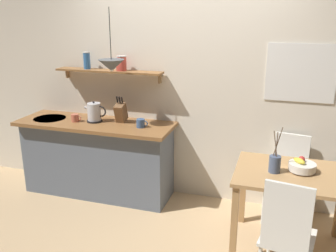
{
  "coord_description": "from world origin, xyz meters",
  "views": [
    {
      "loc": [
        1.03,
        -3.35,
        2.12
      ],
      "look_at": [
        -0.1,
        0.25,
        0.95
      ],
      "focal_mm": 39.7,
      "sensor_mm": 36.0,
      "label": 1
    }
  ],
  "objects_px": {
    "dining_chair_far": "(288,173)",
    "fruit_bowl": "(302,166)",
    "electric_kettle": "(94,113)",
    "coffee_mug_by_sink": "(75,118)",
    "twig_vase": "(275,163)",
    "coffee_mug_spare": "(141,123)",
    "dining_chair_near": "(287,233)",
    "dining_table": "(293,185)",
    "knife_block": "(121,112)",
    "pendant_lamp": "(111,65)"
  },
  "relations": [
    {
      "from": "dining_chair_far",
      "to": "fruit_bowl",
      "type": "relative_size",
      "value": 3.79
    },
    {
      "from": "electric_kettle",
      "to": "coffee_mug_by_sink",
      "type": "distance_m",
      "value": 0.23
    },
    {
      "from": "fruit_bowl",
      "to": "electric_kettle",
      "type": "height_order",
      "value": "electric_kettle"
    },
    {
      "from": "twig_vase",
      "to": "coffee_mug_spare",
      "type": "xyz_separation_m",
      "value": [
        -1.44,
        0.47,
        0.1
      ]
    },
    {
      "from": "coffee_mug_spare",
      "to": "coffee_mug_by_sink",
      "type": "bearing_deg",
      "value": -178.51
    },
    {
      "from": "dining_chair_near",
      "to": "coffee_mug_spare",
      "type": "relative_size",
      "value": 7.4
    },
    {
      "from": "dining_table",
      "to": "electric_kettle",
      "type": "bearing_deg",
      "value": 167.55
    },
    {
      "from": "dining_table",
      "to": "coffee_mug_by_sink",
      "type": "relative_size",
      "value": 8.17
    },
    {
      "from": "knife_block",
      "to": "coffee_mug_by_sink",
      "type": "xyz_separation_m",
      "value": [
        -0.51,
        -0.13,
        -0.08
      ]
    },
    {
      "from": "coffee_mug_spare",
      "to": "dining_chair_far",
      "type": "bearing_deg",
      "value": 5.39
    },
    {
      "from": "fruit_bowl",
      "to": "electric_kettle",
      "type": "relative_size",
      "value": 0.89
    },
    {
      "from": "dining_chair_near",
      "to": "pendant_lamp",
      "type": "relative_size",
      "value": 1.5
    },
    {
      "from": "dining_chair_near",
      "to": "electric_kettle",
      "type": "distance_m",
      "value": 2.47
    },
    {
      "from": "dining_chair_far",
      "to": "coffee_mug_by_sink",
      "type": "bearing_deg",
      "value": -175.92
    },
    {
      "from": "dining_chair_far",
      "to": "fruit_bowl",
      "type": "height_order",
      "value": "dining_chair_far"
    },
    {
      "from": "twig_vase",
      "to": "fruit_bowl",
      "type": "bearing_deg",
      "value": 20.56
    },
    {
      "from": "dining_table",
      "to": "pendant_lamp",
      "type": "xyz_separation_m",
      "value": [
        -1.9,
        0.36,
        0.93
      ]
    },
    {
      "from": "dining_chair_far",
      "to": "twig_vase",
      "type": "bearing_deg",
      "value": -102.69
    },
    {
      "from": "fruit_bowl",
      "to": "coffee_mug_by_sink",
      "type": "bearing_deg",
      "value": 171.62
    },
    {
      "from": "fruit_bowl",
      "to": "knife_block",
      "type": "relative_size",
      "value": 0.77
    },
    {
      "from": "pendant_lamp",
      "to": "dining_chair_near",
      "type": "bearing_deg",
      "value": -27.48
    },
    {
      "from": "fruit_bowl",
      "to": "dining_chair_far",
      "type": "bearing_deg",
      "value": 99.69
    },
    {
      "from": "fruit_bowl",
      "to": "electric_kettle",
      "type": "distance_m",
      "value": 2.31
    },
    {
      "from": "dining_chair_far",
      "to": "coffee_mug_spare",
      "type": "relative_size",
      "value": 6.78
    },
    {
      "from": "dining_chair_near",
      "to": "electric_kettle",
      "type": "relative_size",
      "value": 3.69
    },
    {
      "from": "dining_table",
      "to": "fruit_bowl",
      "type": "xyz_separation_m",
      "value": [
        0.06,
        0.05,
        0.17
      ]
    },
    {
      "from": "dining_table",
      "to": "dining_chair_near",
      "type": "xyz_separation_m",
      "value": [
        -0.03,
        -0.6,
        -0.12
      ]
    },
    {
      "from": "dining_chair_near",
      "to": "twig_vase",
      "type": "height_order",
      "value": "twig_vase"
    },
    {
      "from": "coffee_mug_spare",
      "to": "twig_vase",
      "type": "bearing_deg",
      "value": -18.13
    },
    {
      "from": "coffee_mug_by_sink",
      "to": "pendant_lamp",
      "type": "xyz_separation_m",
      "value": [
        0.51,
        -0.05,
        0.63
      ]
    },
    {
      "from": "twig_vase",
      "to": "electric_kettle",
      "type": "distance_m",
      "value": 2.1
    },
    {
      "from": "fruit_bowl",
      "to": "coffee_mug_by_sink",
      "type": "xyz_separation_m",
      "value": [
        -2.47,
        0.36,
        0.13
      ]
    },
    {
      "from": "knife_block",
      "to": "pendant_lamp",
      "type": "xyz_separation_m",
      "value": [
        -0.0,
        -0.19,
        0.56
      ]
    },
    {
      "from": "dining_chair_near",
      "to": "knife_block",
      "type": "height_order",
      "value": "knife_block"
    },
    {
      "from": "fruit_bowl",
      "to": "twig_vase",
      "type": "distance_m",
      "value": 0.25
    },
    {
      "from": "dining_chair_near",
      "to": "coffee_mug_spare",
      "type": "bearing_deg",
      "value": 146.53
    },
    {
      "from": "dining_chair_far",
      "to": "twig_vase",
      "type": "relative_size",
      "value": 2.15
    },
    {
      "from": "electric_kettle",
      "to": "coffee_mug_spare",
      "type": "bearing_deg",
      "value": -4.66
    },
    {
      "from": "dining_chair_far",
      "to": "fruit_bowl",
      "type": "distance_m",
      "value": 0.63
    },
    {
      "from": "coffee_mug_spare",
      "to": "fruit_bowl",
      "type": "bearing_deg",
      "value": -12.97
    },
    {
      "from": "coffee_mug_by_sink",
      "to": "pendant_lamp",
      "type": "distance_m",
      "value": 0.82
    },
    {
      "from": "dining_chair_near",
      "to": "pendant_lamp",
      "type": "distance_m",
      "value": 2.35
    },
    {
      "from": "fruit_bowl",
      "to": "pendant_lamp",
      "type": "relative_size",
      "value": 0.36
    },
    {
      "from": "dining_chair_far",
      "to": "knife_block",
      "type": "height_order",
      "value": "knife_block"
    },
    {
      "from": "dining_chair_far",
      "to": "twig_vase",
      "type": "height_order",
      "value": "twig_vase"
    },
    {
      "from": "fruit_bowl",
      "to": "pendant_lamp",
      "type": "distance_m",
      "value": 2.13
    },
    {
      "from": "coffee_mug_by_sink",
      "to": "pendant_lamp",
      "type": "height_order",
      "value": "pendant_lamp"
    },
    {
      "from": "dining_chair_far",
      "to": "pendant_lamp",
      "type": "distance_m",
      "value": 2.17
    },
    {
      "from": "knife_block",
      "to": "coffee_mug_spare",
      "type": "bearing_deg",
      "value": -21.44
    },
    {
      "from": "dining_chair_far",
      "to": "coffee_mug_by_sink",
      "type": "distance_m",
      "value": 2.43
    }
  ]
}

